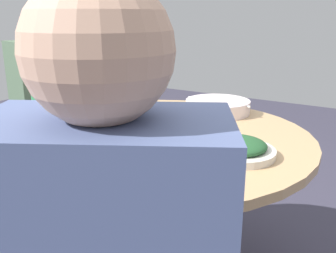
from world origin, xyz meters
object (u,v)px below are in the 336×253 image
object	(u,v)px
dish_stirfry	(104,122)
stool_for_diner_right	(55,181)
soup_bowl	(218,107)
green_bottle	(43,107)
tea_cup_far	(59,107)
tea_cup_side	(129,182)
round_dining_table	(159,161)
dish_greens	(238,148)
dish_eggplant	(112,106)
tea_cup_near	(27,147)
rice_bowl	(118,145)
diner_right	(46,89)

from	to	relation	value
dish_stirfry	stool_for_diner_right	world-z (taller)	dish_stirfry
soup_bowl	stool_for_diner_right	bearing A→B (deg)	-166.91
green_bottle	tea_cup_far	distance (m)	0.33
tea_cup_far	stool_for_diner_right	size ratio (longest dim) A/B	0.15
tea_cup_side	stool_for_diner_right	xyz separation A→B (m)	(-1.07, 0.65, -0.53)
tea_cup_far	tea_cup_side	distance (m)	0.88
round_dining_table	dish_greens	bearing A→B (deg)	-9.42
dish_eggplant	tea_cup_near	world-z (taller)	tea_cup_near
tea_cup_near	tea_cup_side	world-z (taller)	tea_cup_near
round_dining_table	dish_stirfry	bearing A→B (deg)	-171.18
rice_bowl	green_bottle	bearing A→B (deg)	174.87
soup_bowl	diner_right	world-z (taller)	diner_right
dish_eggplant	tea_cup_side	distance (m)	0.90
dish_stirfry	dish_eggplant	bearing A→B (deg)	124.73
rice_bowl	dish_stirfry	bearing A→B (deg)	138.05
dish_stirfry	stool_for_diner_right	bearing A→B (deg)	159.52
stool_for_diner_right	dish_greens	bearing A→B (deg)	-11.76
dish_greens	tea_cup_far	world-z (taller)	tea_cup_far
tea_cup_near	dish_stirfry	bearing A→B (deg)	92.01
soup_bowl	stool_for_diner_right	xyz separation A→B (m)	(-0.92, -0.21, -0.53)
dish_eggplant	stool_for_diner_right	size ratio (longest dim) A/B	0.44
dish_eggplant	soup_bowl	bearing A→B (deg)	24.26
dish_stirfry	diner_right	size ratio (longest dim) A/B	0.28
soup_bowl	tea_cup_side	bearing A→B (deg)	-80.05
dish_stirfry	stool_for_diner_right	distance (m)	0.84
round_dining_table	rice_bowl	world-z (taller)	rice_bowl
round_dining_table	dish_stirfry	world-z (taller)	dish_stirfry
dish_greens	green_bottle	xyz separation A→B (m)	(-0.69, -0.20, 0.09)
green_bottle	stool_for_diner_right	bearing A→B (deg)	139.17
dish_greens	tea_cup_near	distance (m)	0.68
tea_cup_far	diner_right	xyz separation A→B (m)	(-0.32, 0.20, 0.02)
dish_greens	soup_bowl	bearing A→B (deg)	121.66
dish_stirfry	dish_eggplant	world-z (taller)	same
rice_bowl	dish_stirfry	distance (m)	0.38
stool_for_diner_right	diner_right	bearing A→B (deg)	-90.00
dish_stirfry	tea_cup_side	bearing A→B (deg)	-42.43
dish_stirfry	dish_eggplant	xyz separation A→B (m)	(-0.16, 0.24, -0.00)
dish_stirfry	green_bottle	xyz separation A→B (m)	(-0.10, -0.22, 0.09)
tea_cup_far	stool_for_diner_right	xyz separation A→B (m)	(-0.32, 0.20, -0.54)
rice_bowl	diner_right	world-z (taller)	diner_right
round_dining_table	rice_bowl	xyz separation A→B (m)	(0.04, -0.29, 0.16)
dish_stirfry	tea_cup_far	bearing A→B (deg)	173.46
round_dining_table	rice_bowl	distance (m)	0.33
tea_cup_side	stool_for_diner_right	world-z (taller)	tea_cup_side
dish_stirfry	tea_cup_near	distance (m)	0.39
round_dining_table	soup_bowl	distance (m)	0.44
round_dining_table	soup_bowl	world-z (taller)	soup_bowl
round_dining_table	tea_cup_side	bearing A→B (deg)	-65.09
round_dining_table	tea_cup_far	xyz separation A→B (m)	(-0.55, -0.00, 0.15)
round_dining_table	tea_cup_side	distance (m)	0.52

